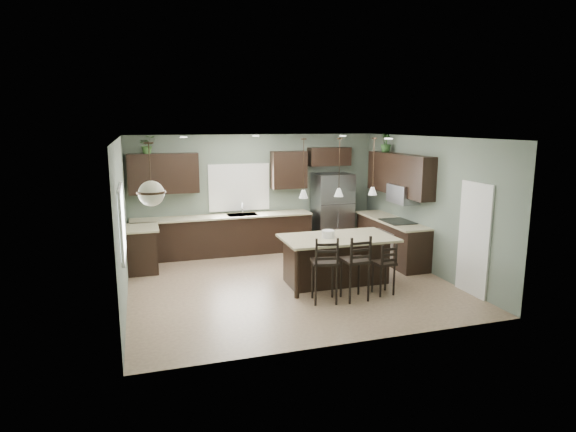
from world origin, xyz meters
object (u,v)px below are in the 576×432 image
(serving_dish, at_px, (328,234))
(plant_back_left, at_px, (147,145))
(bar_stool_left, at_px, (325,269))
(bar_stool_right, at_px, (384,268))
(bar_stool_center, at_px, (355,267))
(refrigerator, at_px, (332,211))
(kitchen_island, at_px, (337,260))

(serving_dish, relative_size, plant_back_left, 0.61)
(bar_stool_left, distance_m, bar_stool_right, 1.17)
(plant_back_left, bearing_deg, bar_stool_left, -53.30)
(bar_stool_center, relative_size, plant_back_left, 3.00)
(refrigerator, distance_m, kitchen_island, 2.81)
(bar_stool_left, height_order, plant_back_left, plant_back_left)
(kitchen_island, bearing_deg, refrigerator, 70.14)
(bar_stool_right, bearing_deg, bar_stool_center, -175.39)
(refrigerator, distance_m, bar_stool_left, 3.80)
(refrigerator, bearing_deg, plant_back_left, 176.91)
(bar_stool_right, bearing_deg, serving_dish, 129.01)
(serving_dish, bearing_deg, bar_stool_center, -80.83)
(kitchen_island, height_order, plant_back_left, plant_back_left)
(refrigerator, bearing_deg, bar_stool_left, -114.39)
(bar_stool_left, relative_size, bar_stool_center, 1.01)
(bar_stool_left, distance_m, plant_back_left, 5.01)
(serving_dish, height_order, bar_stool_left, bar_stool_left)
(refrigerator, bearing_deg, serving_dish, -114.04)
(bar_stool_right, bearing_deg, kitchen_island, 120.52)
(refrigerator, height_order, serving_dish, refrigerator)
(serving_dish, height_order, bar_stool_right, serving_dish)
(refrigerator, xyz_separation_m, bar_stool_left, (-1.56, -3.45, -0.33))
(serving_dish, height_order, bar_stool_center, bar_stool_center)
(bar_stool_right, xyz_separation_m, plant_back_left, (-3.91, 3.64, 2.11))
(refrigerator, xyz_separation_m, kitchen_island, (-0.96, -2.60, -0.46))
(kitchen_island, xyz_separation_m, bar_stool_right, (0.56, -0.80, 0.02))
(bar_stool_left, bearing_deg, serving_dish, 75.94)
(kitchen_island, height_order, bar_stool_right, bar_stool_right)
(refrigerator, relative_size, bar_stool_center, 1.57)
(refrigerator, distance_m, bar_stool_center, 3.66)
(plant_back_left, bearing_deg, bar_stool_right, -42.95)
(plant_back_left, bearing_deg, bar_stool_center, -48.59)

